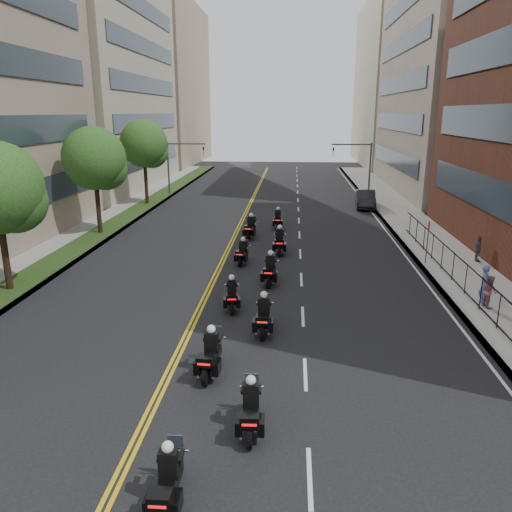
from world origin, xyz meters
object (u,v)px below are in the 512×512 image
(motorcycle_5, at_px, (270,271))
(motorcycle_1, at_px, (251,410))
(motorcycle_0, at_px, (168,483))
(pedestrian_a, at_px, (485,285))
(motorcycle_8, at_px, (251,228))
(motorcycle_2, at_px, (211,356))
(pedestrian_c, at_px, (478,249))
(parked_sedan, at_px, (365,199))
(motorcycle_9, at_px, (278,220))
(motorcycle_3, at_px, (264,317))
(motorcycle_4, at_px, (232,296))
(pedestrian_b, at_px, (489,291))
(motorcycle_6, at_px, (243,253))
(motorcycle_7, at_px, (280,242))

(motorcycle_5, bearing_deg, motorcycle_1, -86.00)
(motorcycle_0, bearing_deg, pedestrian_a, 48.23)
(motorcycle_8, bearing_deg, motorcycle_2, -82.02)
(pedestrian_c, bearing_deg, parked_sedan, 17.97)
(motorcycle_2, bearing_deg, motorcycle_0, -85.95)
(pedestrian_c, bearing_deg, pedestrian_a, 167.89)
(motorcycle_8, relative_size, motorcycle_9, 1.09)
(motorcycle_3, relative_size, motorcycle_8, 0.97)
(motorcycle_4, relative_size, pedestrian_c, 1.41)
(motorcycle_1, xyz_separation_m, motorcycle_9, (-0.06, 25.38, -0.01))
(motorcycle_5, bearing_deg, motorcycle_0, -92.00)
(motorcycle_1, relative_size, motorcycle_3, 0.96)
(motorcycle_8, relative_size, pedestrian_b, 1.64)
(motorcycle_6, bearing_deg, motorcycle_5, -56.10)
(motorcycle_3, relative_size, motorcycle_5, 0.98)
(motorcycle_0, relative_size, motorcycle_8, 0.90)
(motorcycle_7, height_order, motorcycle_9, motorcycle_7)
(motorcycle_5, relative_size, pedestrian_b, 1.63)
(motorcycle_5, height_order, motorcycle_6, motorcycle_5)
(motorcycle_5, bearing_deg, pedestrian_c, 23.98)
(motorcycle_4, xyz_separation_m, motorcycle_6, (-0.22, 7.03, -0.00))
(motorcycle_2, height_order, pedestrian_a, pedestrian_a)
(motorcycle_0, distance_m, pedestrian_b, 17.03)
(motorcycle_6, relative_size, pedestrian_b, 1.46)
(pedestrian_a, xyz_separation_m, pedestrian_c, (2.14, 6.99, -0.18))
(motorcycle_1, relative_size, pedestrian_c, 1.47)
(motorcycle_2, relative_size, pedestrian_c, 1.54)
(motorcycle_3, bearing_deg, motorcycle_0, -99.43)
(pedestrian_b, bearing_deg, motorcycle_9, 25.10)
(motorcycle_5, height_order, pedestrian_a, pedestrian_a)
(pedestrian_a, bearing_deg, pedestrian_b, -142.48)
(motorcycle_5, distance_m, motorcycle_8, 9.79)
(pedestrian_c, bearing_deg, motorcycle_0, 150.56)
(pedestrian_a, bearing_deg, motorcycle_8, 49.81)
(motorcycle_4, xyz_separation_m, pedestrian_a, (11.35, 0.98, 0.46))
(motorcycle_2, distance_m, pedestrian_b, 13.26)
(motorcycle_1, distance_m, pedestrian_b, 13.82)
(motorcycle_6, bearing_deg, motorcycle_9, 86.05)
(parked_sedan, bearing_deg, motorcycle_6, -112.58)
(motorcycle_4, distance_m, motorcycle_9, 16.55)
(motorcycle_8, xyz_separation_m, pedestrian_a, (11.62, -12.23, 0.39))
(motorcycle_0, height_order, pedestrian_c, pedestrian_c)
(motorcycle_9, bearing_deg, motorcycle_5, -90.23)
(motorcycle_6, relative_size, motorcycle_8, 0.89)
(pedestrian_a, bearing_deg, parked_sedan, 10.85)
(motorcycle_2, height_order, motorcycle_5, motorcycle_5)
(motorcycle_5, bearing_deg, pedestrian_a, -11.11)
(motorcycle_4, distance_m, parked_sedan, 27.26)
(motorcycle_3, distance_m, pedestrian_a, 10.36)
(motorcycle_0, xyz_separation_m, pedestrian_c, (13.50, 19.78, 0.28))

